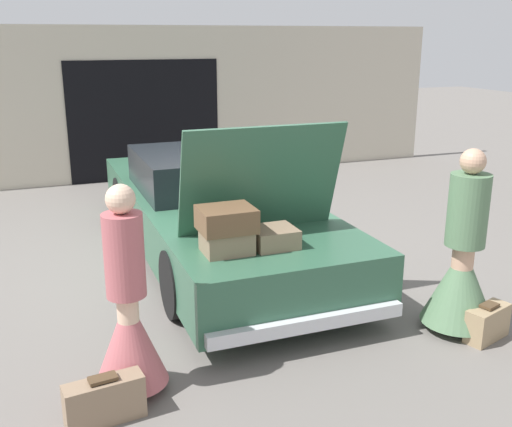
{
  "coord_description": "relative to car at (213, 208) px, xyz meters",
  "views": [
    {
      "loc": [
        -2.03,
        -6.81,
        2.61
      ],
      "look_at": [
        0.0,
        -1.46,
        0.91
      ],
      "focal_mm": 42.0,
      "sensor_mm": 36.0,
      "label": 1
    }
  ],
  "objects": [
    {
      "name": "suitcase_beside_right_person",
      "position": [
        1.62,
        -3.04,
        -0.41
      ],
      "size": [
        0.49,
        0.32,
        0.34
      ],
      "color": "#9E8460",
      "rests_on": "ground_plane"
    },
    {
      "name": "ground_plane",
      "position": [
        0.0,
        -0.01,
        -0.56
      ],
      "size": [
        40.0,
        40.0,
        0.0
      ],
      "primitive_type": "plane",
      "color": "slate"
    },
    {
      "name": "person_left",
      "position": [
        -1.48,
        -2.73,
        0.02
      ],
      "size": [
        0.56,
        0.56,
        1.63
      ],
      "rotation": [
        0.0,
        0.0,
        -1.72
      ],
      "color": "beige",
      "rests_on": "ground_plane"
    },
    {
      "name": "car",
      "position": [
        0.0,
        0.0,
        0.0
      ],
      "size": [
        1.93,
        5.42,
        1.83
      ],
      "color": "#336047",
      "rests_on": "ground_plane"
    },
    {
      "name": "person_right",
      "position": [
        1.49,
        -2.79,
        0.03
      ],
      "size": [
        0.67,
        0.67,
        1.69
      ],
      "rotation": [
        0.0,
        0.0,
        1.7
      ],
      "color": "tan",
      "rests_on": "ground_plane"
    },
    {
      "name": "garage_wall_back",
      "position": [
        0.0,
        4.38,
        0.83
      ],
      "size": [
        12.0,
        0.14,
        2.8
      ],
      "color": "beige",
      "rests_on": "ground_plane"
    },
    {
      "name": "suitcase_beside_left_person",
      "position": [
        -1.73,
        -3.05,
        -0.4
      ],
      "size": [
        0.57,
        0.25,
        0.35
      ],
      "color": "#8C7259",
      "rests_on": "ground_plane"
    }
  ]
}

